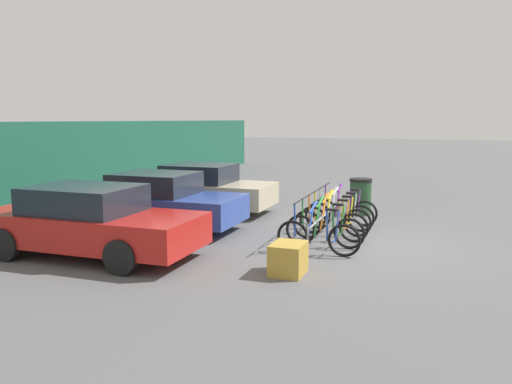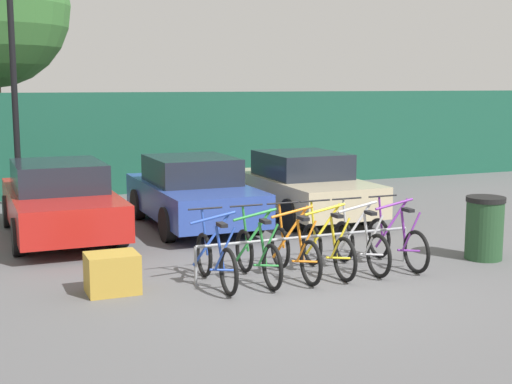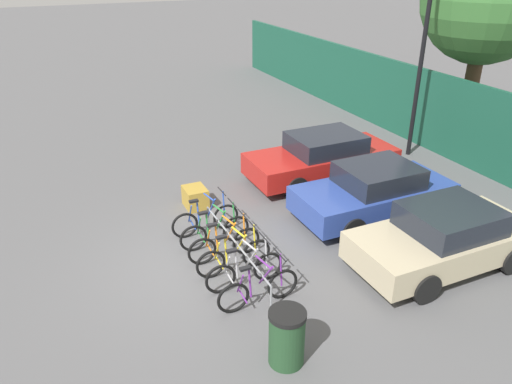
{
  "view_description": "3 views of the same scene",
  "coord_description": "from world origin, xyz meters",
  "px_view_note": "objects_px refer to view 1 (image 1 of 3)",
  "views": [
    {
      "loc": [
        -10.74,
        -1.57,
        2.69
      ],
      "look_at": [
        -1.08,
        1.87,
        1.19
      ],
      "focal_mm": 35.0,
      "sensor_mm": 36.0,
      "label": 1
    },
    {
      "loc": [
        -4.38,
        -8.76,
        2.84
      ],
      "look_at": [
        -0.0,
        1.83,
        1.09
      ],
      "focal_mm": 50.0,
      "sensor_mm": 36.0,
      "label": 2
    },
    {
      "loc": [
        8.92,
        -2.79,
        6.28
      ],
      "look_at": [
        -0.91,
        1.76,
        0.97
      ],
      "focal_mm": 35.0,
      "sensor_mm": 36.0,
      "label": 3
    }
  ],
  "objects_px": {
    "cargo_crate": "(288,259)",
    "trash_bin": "(360,197)",
    "bicycle_blue": "(318,236)",
    "bicycle_purple": "(344,210)",
    "bicycle_orange": "(330,224)",
    "car_blue": "(159,201)",
    "car_red": "(89,221)",
    "bike_rack": "(326,217)",
    "bicycle_green": "(325,229)",
    "car_beige": "(202,188)",
    "bicycle_silver": "(339,215)",
    "bicycle_yellow": "(335,219)"
  },
  "relations": [
    {
      "from": "cargo_crate",
      "to": "bike_rack",
      "type": "bearing_deg",
      "value": -1.19
    },
    {
      "from": "bicycle_silver",
      "to": "car_blue",
      "type": "xyz_separation_m",
      "value": [
        -1.37,
        4.21,
        0.31
      ]
    },
    {
      "from": "car_blue",
      "to": "car_beige",
      "type": "xyz_separation_m",
      "value": [
        2.46,
        -0.0,
        0.0
      ]
    },
    {
      "from": "bicycle_orange",
      "to": "bicycle_yellow",
      "type": "distance_m",
      "value": 0.55
    },
    {
      "from": "bicycle_orange",
      "to": "car_beige",
      "type": "relative_size",
      "value": 0.42
    },
    {
      "from": "bicycle_blue",
      "to": "bicycle_green",
      "type": "xyz_separation_m",
      "value": [
        0.64,
        0.0,
        0.0
      ]
    },
    {
      "from": "car_red",
      "to": "trash_bin",
      "type": "xyz_separation_m",
      "value": [
        6.16,
        -4.47,
        -0.17
      ]
    },
    {
      "from": "car_red",
      "to": "car_blue",
      "type": "height_order",
      "value": "same"
    },
    {
      "from": "bike_rack",
      "to": "cargo_crate",
      "type": "height_order",
      "value": "bike_rack"
    },
    {
      "from": "bicycle_orange",
      "to": "trash_bin",
      "type": "distance_m",
      "value": 3.33
    },
    {
      "from": "bicycle_yellow",
      "to": "cargo_crate",
      "type": "xyz_separation_m",
      "value": [
        -3.22,
        0.21,
        -0.1
      ]
    },
    {
      "from": "car_red",
      "to": "car_beige",
      "type": "relative_size",
      "value": 1.1
    },
    {
      "from": "cargo_crate",
      "to": "trash_bin",
      "type": "bearing_deg",
      "value": -3.97
    },
    {
      "from": "bike_rack",
      "to": "car_blue",
      "type": "distance_m",
      "value": 4.1
    },
    {
      "from": "bicycle_orange",
      "to": "bicycle_purple",
      "type": "xyz_separation_m",
      "value": [
        1.78,
        0.0,
        0.0
      ]
    },
    {
      "from": "bike_rack",
      "to": "bicycle_purple",
      "type": "distance_m",
      "value": 1.52
    },
    {
      "from": "car_red",
      "to": "bike_rack",
      "type": "bearing_deg",
      "value": -52.93
    },
    {
      "from": "bicycle_green",
      "to": "bicycle_silver",
      "type": "bearing_deg",
      "value": 3.89
    },
    {
      "from": "car_blue",
      "to": "car_beige",
      "type": "height_order",
      "value": "same"
    },
    {
      "from": "bike_rack",
      "to": "car_beige",
      "type": "bearing_deg",
      "value": 64.49
    },
    {
      "from": "bicycle_yellow",
      "to": "trash_bin",
      "type": "xyz_separation_m",
      "value": [
        2.77,
        -0.21,
        0.14
      ]
    },
    {
      "from": "car_blue",
      "to": "trash_bin",
      "type": "relative_size",
      "value": 3.95
    },
    {
      "from": "bicycle_silver",
      "to": "bicycle_purple",
      "type": "xyz_separation_m",
      "value": [
        0.66,
        0.0,
        0.0
      ]
    },
    {
      "from": "bicycle_blue",
      "to": "bicycle_purple",
      "type": "distance_m",
      "value": 3.02
    },
    {
      "from": "bicycle_yellow",
      "to": "cargo_crate",
      "type": "distance_m",
      "value": 3.22
    },
    {
      "from": "bike_rack",
      "to": "bicycle_orange",
      "type": "height_order",
      "value": "bicycle_orange"
    },
    {
      "from": "bicycle_green",
      "to": "cargo_crate",
      "type": "bearing_deg",
      "value": 178.1
    },
    {
      "from": "bicycle_orange",
      "to": "bicycle_purple",
      "type": "relative_size",
      "value": 1.0
    },
    {
      "from": "bicycle_purple",
      "to": "bicycle_orange",
      "type": "bearing_deg",
      "value": 176.02
    },
    {
      "from": "bicycle_orange",
      "to": "bicycle_green",
      "type": "bearing_deg",
      "value": -176.29
    },
    {
      "from": "bicycle_blue",
      "to": "cargo_crate",
      "type": "xyz_separation_m",
      "value": [
        -1.43,
        0.21,
        -0.1
      ]
    },
    {
      "from": "bicycle_orange",
      "to": "car_beige",
      "type": "bearing_deg",
      "value": 66.03
    },
    {
      "from": "trash_bin",
      "to": "car_blue",
      "type": "bearing_deg",
      "value": 128.99
    },
    {
      "from": "bicycle_orange",
      "to": "trash_bin",
      "type": "relative_size",
      "value": 1.66
    },
    {
      "from": "bike_rack",
      "to": "bicycle_purple",
      "type": "bearing_deg",
      "value": -5.62
    },
    {
      "from": "cargo_crate",
      "to": "bicycle_green",
      "type": "bearing_deg",
      "value": -5.79
    },
    {
      "from": "car_red",
      "to": "cargo_crate",
      "type": "xyz_separation_m",
      "value": [
        0.17,
        -4.05,
        -0.42
      ]
    },
    {
      "from": "bicycle_blue",
      "to": "bicycle_yellow",
      "type": "distance_m",
      "value": 1.79
    },
    {
      "from": "bike_rack",
      "to": "bicycle_green",
      "type": "xyz_separation_m",
      "value": [
        -0.87,
        -0.15,
        -0.11
      ]
    },
    {
      "from": "bike_rack",
      "to": "car_beige",
      "type": "distance_m",
      "value": 4.5
    },
    {
      "from": "bicycle_orange",
      "to": "bicycle_yellow",
      "type": "bearing_deg",
      "value": 3.71
    },
    {
      "from": "bike_rack",
      "to": "cargo_crate",
      "type": "xyz_separation_m",
      "value": [
        -2.94,
        0.06,
        -0.21
      ]
    },
    {
      "from": "bicycle_orange",
      "to": "bicycle_purple",
      "type": "bearing_deg",
      "value": 3.71
    },
    {
      "from": "bicycle_orange",
      "to": "trash_bin",
      "type": "xyz_separation_m",
      "value": [
        3.32,
        -0.21,
        0.14
      ]
    },
    {
      "from": "bicycle_orange",
      "to": "car_blue",
      "type": "relative_size",
      "value": 0.42
    },
    {
      "from": "bike_rack",
      "to": "car_red",
      "type": "bearing_deg",
      "value": 127.07
    },
    {
      "from": "bicycle_orange",
      "to": "cargo_crate",
      "type": "relative_size",
      "value": 2.44
    },
    {
      "from": "car_red",
      "to": "trash_bin",
      "type": "height_order",
      "value": "car_red"
    },
    {
      "from": "bike_rack",
      "to": "bicycle_green",
      "type": "height_order",
      "value": "bicycle_green"
    },
    {
      "from": "bicycle_orange",
      "to": "bicycle_silver",
      "type": "xyz_separation_m",
      "value": [
        1.12,
        0.0,
        0.0
      ]
    }
  ]
}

